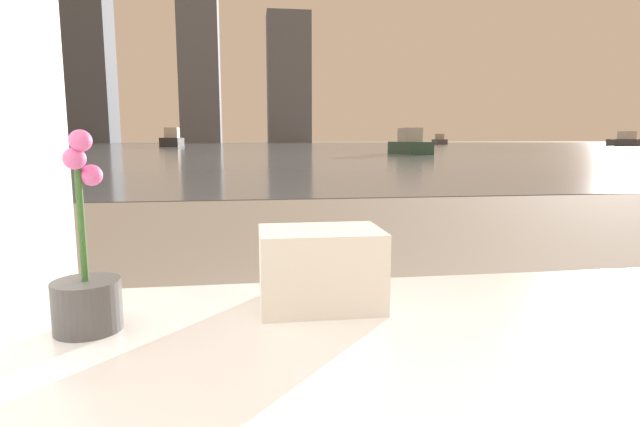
{
  "coord_description": "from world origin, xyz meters",
  "views": [
    {
      "loc": [
        -0.4,
        -0.06,
        0.86
      ],
      "look_at": [
        -0.08,
        2.18,
        0.52
      ],
      "focal_mm": 28.0,
      "sensor_mm": 36.0,
      "label": 1
    }
  ],
  "objects": [
    {
      "name": "potted_orchid",
      "position": [
        -0.69,
        0.84,
        0.6
      ],
      "size": [
        0.12,
        0.12,
        0.36
      ],
      "color": "#4C4C4C",
      "rests_on": "bathtub"
    },
    {
      "name": "towel_stack",
      "position": [
        -0.26,
        0.91,
        0.6
      ],
      "size": [
        0.24,
        0.17,
        0.16
      ],
      "color": "silver",
      "rests_on": "bathtub"
    },
    {
      "name": "harbor_water",
      "position": [
        0.0,
        62.0,
        0.01
      ],
      "size": [
        180.0,
        110.0,
        0.01
      ],
      "color": "slate",
      "rests_on": "ground_plane"
    },
    {
      "name": "harbor_boat_0",
      "position": [
        -16.13,
        41.31,
        0.45
      ],
      "size": [
        2.55,
        3.5,
        1.25
      ],
      "color": "maroon",
      "rests_on": "harbor_water"
    },
    {
      "name": "harbor_boat_1",
      "position": [
        -8.75,
        56.89,
        0.74
      ],
      "size": [
        1.92,
        5.52,
        2.07
      ],
      "color": "#2D2D33",
      "rests_on": "harbor_water"
    },
    {
      "name": "harbor_boat_2",
      "position": [
        8.65,
        27.55,
        0.53
      ],
      "size": [
        1.48,
        3.95,
        1.47
      ],
      "color": "#335647",
      "rests_on": "harbor_water"
    },
    {
      "name": "harbor_boat_3",
      "position": [
        29.57,
        76.5,
        0.59
      ],
      "size": [
        2.06,
        4.53,
        1.64
      ],
      "color": "#4C4C51",
      "rests_on": "harbor_water"
    },
    {
      "name": "harbor_boat_5",
      "position": [
        44.94,
        55.22,
        0.63
      ],
      "size": [
        1.9,
        4.77,
        1.76
      ],
      "color": "#4C4C51",
      "rests_on": "harbor_water"
    },
    {
      "name": "skyline_tower_1",
      "position": [
        -35.75,
        118.0,
        17.18
      ],
      "size": [
        11.55,
        9.69,
        34.35
      ],
      "color": "#4C515B",
      "rests_on": "ground_plane"
    },
    {
      "name": "skyline_tower_2",
      "position": [
        -11.07,
        118.0,
        24.24
      ],
      "size": [
        8.77,
        7.48,
        48.48
      ],
      "color": "slate",
      "rests_on": "ground_plane"
    },
    {
      "name": "skyline_tower_3",
      "position": [
        8.93,
        118.0,
        14.5
      ],
      "size": [
        9.81,
        7.84,
        29.0
      ],
      "color": "slate",
      "rests_on": "ground_plane"
    }
  ]
}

